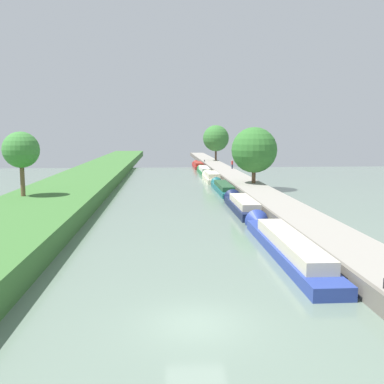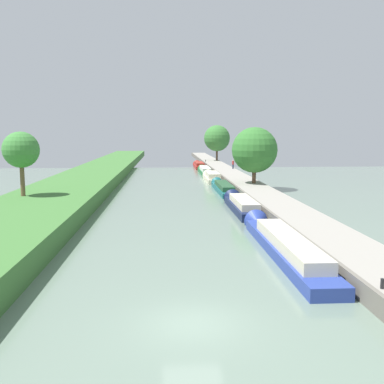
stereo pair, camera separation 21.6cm
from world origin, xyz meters
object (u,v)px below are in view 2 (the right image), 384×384
object	(u,v)px
narrowboat_red	(199,165)
mooring_bollard_near	(382,284)
person_walking	(233,164)
narrowboat_teal	(223,187)
narrowboat_cream	(212,177)
narrowboat_blue	(282,243)
mooring_bollard_far	(206,161)
narrowboat_green	(205,170)
narrowboat_navy	(241,205)

from	to	relation	value
narrowboat_red	mooring_bollard_near	xyz separation A→B (m)	(1.96, -78.64, 0.68)
person_walking	mooring_bollard_near	distance (m)	63.23
narrowboat_teal	person_walking	size ratio (longest dim) A/B	8.23
narrowboat_cream	person_walking	size ratio (longest dim) A/B	6.68
narrowboat_blue	mooring_bollard_far	world-z (taller)	narrowboat_blue
narrowboat_blue	mooring_bollard_far	xyz separation A→B (m)	(1.84, 74.13, 0.60)
mooring_bollard_far	narrowboat_green	bearing A→B (deg)	-95.84
mooring_bollard_far	narrowboat_red	bearing A→B (deg)	-111.85
narrowboat_red	narrowboat_navy	bearing A→B (deg)	-89.84
narrowboat_cream	narrowboat_red	world-z (taller)	narrowboat_cream
narrowboat_blue	narrowboat_teal	bearing A→B (deg)	89.89
narrowboat_navy	mooring_bollard_far	size ratio (longest dim) A/B	26.80
narrowboat_blue	person_walking	world-z (taller)	person_walking
narrowboat_teal	mooring_bollard_far	world-z (taller)	mooring_bollard_far
person_walking	narrowboat_navy	bearing A→B (deg)	-97.52
narrowboat_blue	narrowboat_green	world-z (taller)	narrowboat_blue
narrowboat_teal	narrowboat_cream	xyz separation A→B (m)	(-0.16, 12.35, 0.11)
narrowboat_blue	narrowboat_red	size ratio (longest dim) A/B	1.42
narrowboat_navy	mooring_bollard_near	world-z (taller)	mooring_bollard_near
narrowboat_navy	narrowboat_green	size ratio (longest dim) A/B	0.95
narrowboat_navy	narrowboat_teal	xyz separation A→B (m)	(0.02, 14.33, -0.07)
narrowboat_teal	mooring_bollard_near	distance (m)	39.33
narrowboat_cream	mooring_bollard_far	size ratio (longest dim) A/B	24.65
narrowboat_teal	narrowboat_green	world-z (taller)	narrowboat_green
person_walking	mooring_bollard_far	xyz separation A→B (m)	(-3.24, 20.37, -0.65)
narrowboat_red	narrowboat_green	bearing A→B (deg)	-89.68
narrowboat_cream	narrowboat_red	bearing A→B (deg)	90.04
narrowboat_red	narrowboat_teal	bearing A→B (deg)	-89.75
narrowboat_navy	mooring_bollard_far	distance (m)	58.61
narrowboat_cream	person_walking	xyz separation A→B (m)	(5.18, 11.52, 1.23)
narrowboat_cream	narrowboat_green	distance (m)	13.51
mooring_bollard_near	narrowboat_green	bearing A→B (deg)	91.65
narrowboat_blue	narrowboat_red	xyz separation A→B (m)	(-0.12, 69.25, -0.08)
narrowboat_green	narrowboat_navy	bearing A→B (deg)	-89.89
narrowboat_navy	narrowboat_green	world-z (taller)	narrowboat_navy
narrowboat_red	person_walking	xyz separation A→B (m)	(5.20, -15.49, 1.33)
narrowboat_cream	narrowboat_red	size ratio (longest dim) A/B	0.93
mooring_bollard_far	person_walking	bearing A→B (deg)	-80.96
narrowboat_green	narrowboat_cream	bearing A→B (deg)	-90.25
narrowboat_blue	narrowboat_cream	world-z (taller)	narrowboat_cream
narrowboat_red	person_walking	bearing A→B (deg)	-71.45
narrowboat_teal	person_walking	bearing A→B (deg)	78.12
narrowboat_navy	narrowboat_teal	world-z (taller)	narrowboat_navy
narrowboat_cream	narrowboat_blue	bearing A→B (deg)	-89.86
narrowboat_navy	narrowboat_teal	distance (m)	14.33
narrowboat_green	narrowboat_red	size ratio (longest dim) A/B	1.07
mooring_bollard_far	narrowboat_navy	bearing A→B (deg)	-91.76
narrowboat_blue	narrowboat_cream	distance (m)	42.24
narrowboat_teal	narrowboat_green	bearing A→B (deg)	90.22
narrowboat_navy	narrowboat_cream	size ratio (longest dim) A/B	1.09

